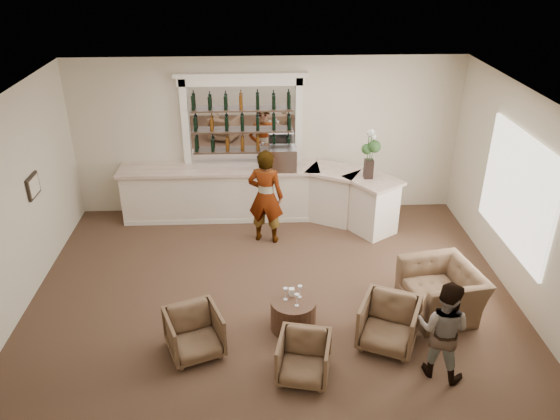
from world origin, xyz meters
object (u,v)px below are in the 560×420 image
object	(u,v)px
bar_counter	(260,194)
armchair_center	(304,358)
armchair_left	(194,333)
espresso_machine	(283,159)
sommelier	(266,197)
armchair_far	(441,291)
flower_vase	(370,151)
armchair_right	(389,324)
cocktail_table	(293,314)
guest	(443,330)

from	to	relation	value
bar_counter	armchair_center	bearing A→B (deg)	-83.60
armchair_left	espresso_machine	world-z (taller)	espresso_machine
sommelier	armchair_far	distance (m)	3.68
bar_counter	armchair_left	world-z (taller)	bar_counter
armchair_far	flower_vase	size ratio (longest dim) A/B	1.20
sommelier	armchair_right	distance (m)	3.64
armchair_far	flower_vase	xyz separation A→B (m)	(-0.70, 2.77, 1.31)
bar_counter	armchair_left	size ratio (longest dim) A/B	7.55
sommelier	armchair_center	size ratio (longest dim) A/B	2.67
espresso_machine	armchair_far	bearing A→B (deg)	-53.34
cocktail_table	espresso_machine	world-z (taller)	espresso_machine
sommelier	espresso_machine	distance (m)	1.03
bar_counter	sommelier	bearing A→B (deg)	-83.79
cocktail_table	espresso_machine	size ratio (longest dim) A/B	1.30
cocktail_table	armchair_right	bearing A→B (deg)	-17.97
guest	armchair_left	world-z (taller)	guest
espresso_machine	armchair_left	bearing A→B (deg)	-108.80
flower_vase	armchair_right	bearing A→B (deg)	-94.98
armchair_right	armchair_far	distance (m)	1.25
cocktail_table	guest	distance (m)	2.24
guest	armchair_right	xyz separation A→B (m)	(-0.56, 0.61, -0.36)
armchair_right	flower_vase	world-z (taller)	flower_vase
armchair_center	armchair_far	distance (m)	2.66
guest	armchair_far	world-z (taller)	guest
bar_counter	cocktail_table	distance (m)	3.66
cocktail_table	armchair_left	world-z (taller)	armchair_left
cocktail_table	espresso_machine	bearing A→B (deg)	89.67
guest	armchair_center	size ratio (longest dim) A/B	2.08
armchair_left	armchair_center	bearing A→B (deg)	-41.59
armchair_right	armchair_far	xyz separation A→B (m)	(1.00, 0.74, 0.02)
cocktail_table	armchair_far	world-z (taller)	armchair_far
sommelier	flower_vase	world-z (taller)	flower_vase
armchair_right	espresso_machine	distance (m)	4.35
flower_vase	bar_counter	bearing A→B (deg)	165.69
cocktail_table	armchair_right	world-z (taller)	armchair_right
bar_counter	espresso_machine	size ratio (longest dim) A/B	10.71
bar_counter	flower_vase	xyz separation A→B (m)	(2.12, -0.54, 1.13)
guest	armchair_left	distance (m)	3.43
sommelier	guest	size ratio (longest dim) A/B	1.28
armchair_far	guest	bearing A→B (deg)	-29.62
armchair_far	espresso_machine	bearing A→B (deg)	-155.77
armchair_left	armchair_center	world-z (taller)	armchair_left
bar_counter	armchair_left	distance (m)	4.23
armchair_left	espresso_machine	xyz separation A→B (m)	(1.47, 4.06, 1.03)
bar_counter	armchair_center	world-z (taller)	bar_counter
armchair_center	bar_counter	bearing A→B (deg)	108.77
bar_counter	armchair_center	size ratio (longest dim) A/B	8.11
cocktail_table	armchair_far	distance (m)	2.38
sommelier	armchair_center	xyz separation A→B (m)	(0.42, -3.76, -0.62)
armchair_far	espresso_machine	size ratio (longest dim) A/B	2.25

